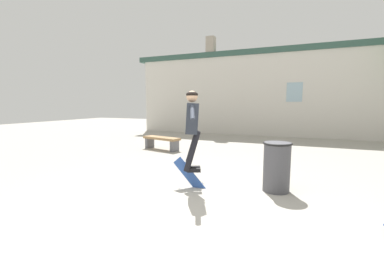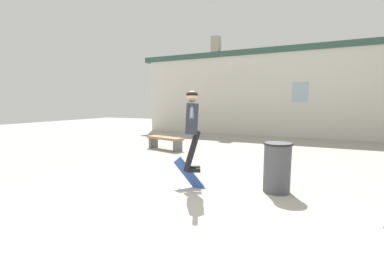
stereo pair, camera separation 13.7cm
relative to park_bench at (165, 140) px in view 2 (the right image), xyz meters
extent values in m
plane|color=#A39E93|center=(2.92, -4.34, -0.32)|extent=(40.00, 40.00, 0.00)
cube|color=beige|center=(2.92, 5.56, 1.69)|extent=(14.05, 0.40, 4.03)
cube|color=#335147|center=(2.92, 5.56, 3.85)|extent=(14.75, 0.52, 0.28)
cube|color=gray|center=(-0.11, 5.56, 4.40)|extent=(0.44, 0.44, 0.82)
cube|color=#99B7C6|center=(4.14, 5.35, 1.84)|extent=(0.70, 0.02, 0.90)
cube|color=#99754C|center=(0.00, 0.00, 0.09)|extent=(1.51, 0.76, 0.08)
cube|color=slate|center=(-0.59, 0.15, -0.14)|extent=(0.20, 0.37, 0.37)
cube|color=slate|center=(0.59, -0.15, -0.14)|extent=(0.20, 0.37, 0.37)
cylinder|color=#47474C|center=(4.13, -2.98, 0.14)|extent=(0.48, 0.48, 0.91)
torus|color=black|center=(4.13, -2.98, 0.57)|extent=(0.52, 0.52, 0.04)
cube|color=#282D38|center=(2.61, -3.40, 1.01)|extent=(0.37, 0.41, 0.58)
sphere|color=tan|center=(2.61, -3.40, 1.42)|extent=(0.28, 0.28, 0.21)
ellipsoid|color=black|center=(2.61, -3.40, 1.46)|extent=(0.29, 0.29, 0.12)
cylinder|color=black|center=(2.58, -3.32, 0.40)|extent=(0.36, 0.17, 0.78)
cube|color=black|center=(2.61, -3.31, 0.04)|extent=(0.28, 0.20, 0.07)
cylinder|color=black|center=(2.65, -3.48, 0.40)|extent=(0.32, 0.29, 0.78)
cube|color=black|center=(2.68, -3.47, 0.04)|extent=(0.28, 0.20, 0.07)
cylinder|color=#282D38|center=(2.46, -3.05, 1.13)|extent=(0.29, 0.53, 0.30)
cylinder|color=#282D38|center=(2.77, -3.75, 1.13)|extent=(0.29, 0.53, 0.30)
cube|color=#2D519E|center=(2.57, -3.40, -0.10)|extent=(0.69, 0.10, 0.75)
cylinder|color=silver|center=(2.82, -3.32, -0.23)|extent=(0.05, 0.06, 0.05)
cylinder|color=silver|center=(2.66, -3.34, -0.36)|extent=(0.05, 0.06, 0.05)
cylinder|color=silver|center=(2.48, -3.37, 0.16)|extent=(0.05, 0.06, 0.05)
cylinder|color=silver|center=(2.32, -3.38, 0.02)|extent=(0.05, 0.06, 0.05)
camera|label=1|loc=(4.49, -7.82, 1.28)|focal=24.00mm
camera|label=2|loc=(4.62, -7.76, 1.28)|focal=24.00mm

